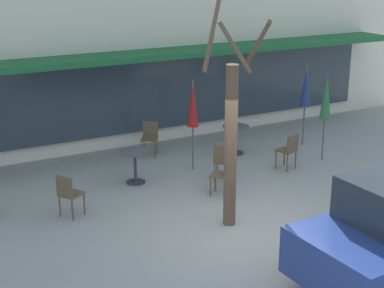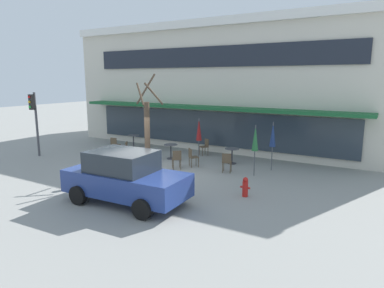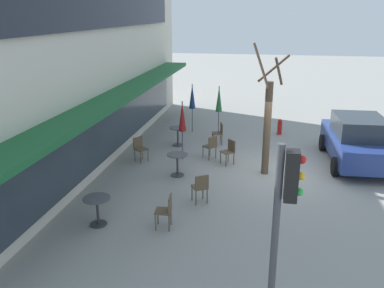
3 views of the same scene
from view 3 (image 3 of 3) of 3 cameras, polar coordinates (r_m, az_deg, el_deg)
The scene contains 18 objects.
ground_plane at distance 14.22m, azimuth 12.15°, elevation -3.96°, with size 80.00×80.00×0.00m, color gray.
building_facade at distance 16.27m, azimuth -25.22°, elevation 10.84°, with size 19.56×9.10×7.31m.
cafe_table_near_wall at distance 13.50m, azimuth -2.07°, elevation -2.41°, with size 0.70×0.70×0.76m.
cafe_table_streetside at distance 10.74m, azimuth -13.17°, elevation -8.54°, with size 0.70×0.70×0.76m.
cafe_table_by_tree at distance 16.55m, azimuth -2.02°, elevation 1.51°, with size 0.70×0.70×0.76m.
patio_umbrella_green_folded at distance 18.19m, azimuth 0.03°, elevation 6.66°, with size 0.28×0.28×2.20m.
patio_umbrella_cream_folded at distance 17.66m, azimuth 3.81°, elevation 6.27°, with size 0.28×0.28×2.20m.
patio_umbrella_corner_open at distance 14.67m, azimuth -1.37°, elevation 3.85°, with size 0.28×0.28×2.20m.
cafe_chair_0 at distance 10.33m, azimuth -3.66°, elevation -9.12°, with size 0.43×0.43×0.89m.
cafe_chair_1 at distance 16.74m, azimuth 3.81°, elevation 1.71°, with size 0.50×0.50×0.89m.
cafe_chair_2 at distance 14.93m, azimuth -7.33°, elevation -0.46°, with size 0.56×0.56×0.89m.
cafe_chair_3 at distance 15.03m, azimuth 2.66°, elevation -0.20°, with size 0.56×0.56×0.89m.
cafe_chair_4 at distance 11.58m, azimuth 1.21°, elevation -5.95°, with size 0.55×0.55×0.89m.
cafe_chair_5 at distance 14.57m, azimuth 5.23°, elevation -0.86°, with size 0.56×0.56×0.89m.
parked_sedan at distance 15.58m, azimuth 22.12°, elevation 0.48°, with size 4.27×2.16×1.76m.
street_tree at distance 13.52m, azimuth 10.54°, elevation 3.07°, with size 1.21×1.20×4.32m.
traffic_light_pole at distance 6.54m, azimuth 12.69°, elevation -9.24°, with size 0.26×0.44×3.40m.
fire_hydrant at distance 18.51m, azimuth 12.21°, elevation 2.38°, with size 0.36×0.20×0.71m.
Camera 3 is at (-13.20, 0.58, 5.26)m, focal length 38.00 mm.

